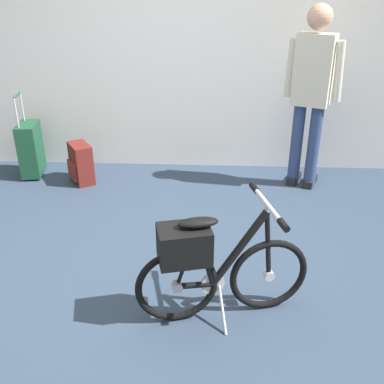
# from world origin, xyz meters

# --- Properties ---
(ground_plane) EXTENTS (7.33, 7.33, 0.00)m
(ground_plane) POSITION_xyz_m (0.00, 0.00, 0.00)
(ground_plane) COLOR #2D3D51
(back_wall) EXTENTS (7.33, 0.10, 2.61)m
(back_wall) POSITION_xyz_m (0.00, 2.10, 1.30)
(back_wall) COLOR white
(back_wall) RESTS_ON ground_plane
(folding_bike_foreground) EXTENTS (0.99, 0.52, 0.72)m
(folding_bike_foreground) POSITION_xyz_m (0.27, -0.32, 0.36)
(folding_bike_foreground) COLOR black
(folding_bike_foreground) RESTS_ON ground_plane
(visitor_near_wall) EXTENTS (0.49, 0.36, 1.64)m
(visitor_near_wall) POSITION_xyz_m (1.13, 1.59, 0.93)
(visitor_near_wall) COLOR navy
(visitor_near_wall) RESTS_ON ground_plane
(rolling_suitcase) EXTENTS (0.24, 0.38, 0.83)m
(rolling_suitcase) POSITION_xyz_m (-1.57, 1.70, 0.28)
(rolling_suitcase) COLOR #19472D
(rolling_suitcase) RESTS_ON ground_plane
(backpack_on_floor) EXTENTS (0.30, 0.35, 0.39)m
(backpack_on_floor) POSITION_xyz_m (-1.02, 1.55, 0.19)
(backpack_on_floor) COLOR maroon
(backpack_on_floor) RESTS_ON ground_plane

